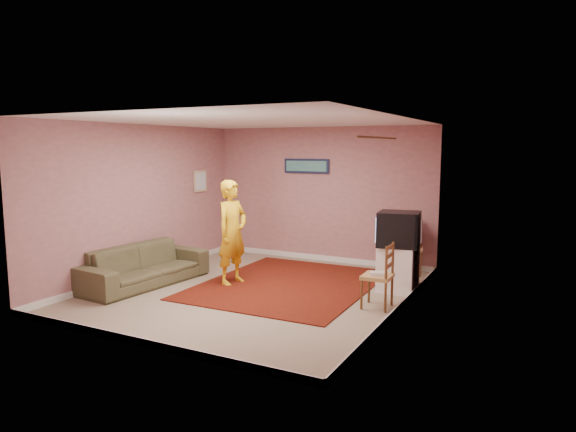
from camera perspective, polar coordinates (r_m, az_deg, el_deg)
The scene contains 26 objects.
ground at distance 8.04m, azimuth -3.66°, elevation -8.35°, with size 5.00×5.00×0.00m, color gray.
wall_back at distance 9.99m, azimuth 3.69°, elevation 2.39°, with size 4.50×0.02×2.60m, color #B27675.
wall_front at distance 5.81m, azimuth -16.59°, elevation -1.70°, with size 4.50×0.02×2.60m, color #B27675.
wall_left at distance 9.14m, azimuth -15.91°, elevation 1.62°, with size 0.02×5.00×2.60m, color #B27675.
wall_right at distance 6.90m, azimuth 12.48°, elevation -0.13°, with size 0.02×5.00×2.60m, color #B27675.
ceiling at distance 7.74m, azimuth -3.82°, elevation 10.50°, with size 4.50×5.00×0.02m, color white.
baseboard_back at distance 10.17m, azimuth 3.60°, elevation -4.65°, with size 4.50×0.02×0.10m, color silver.
baseboard_front at distance 6.13m, azimuth -16.07°, elevation -13.29°, with size 4.50×0.02×0.10m, color silver.
baseboard_left at distance 9.34m, azimuth -15.59°, elevation -6.02°, with size 0.02×5.00×0.10m, color silver.
baseboard_right at distance 7.18m, azimuth 12.11°, elevation -10.06°, with size 0.02×5.00×0.10m, color silver.
window at distance 6.02m, azimuth 10.25°, elevation 0.26°, with size 0.01×1.10×1.50m, color black.
curtain_sheer at distance 5.92m, azimuth 9.64°, elevation -1.81°, with size 0.01×0.75×2.10m, color white.
curtain_floral at distance 6.58m, azimuth 11.38°, elevation -0.91°, with size 0.01×0.35×2.10m, color silver.
curtain_rod at distance 5.99m, azimuth 10.04°, elevation 8.57°, with size 0.02×0.02×1.40m, color brown.
picture_back at distance 10.05m, azimuth 2.06°, elevation 5.57°, with size 0.95×0.04×0.28m.
picture_left at distance 10.32m, azimuth -9.73°, elevation 3.85°, with size 0.04×0.38×0.42m.
area_rug at distance 8.40m, azimuth 0.06°, elevation -7.56°, with size 2.58×3.23×0.02m, color #320E05.
tv_cabinet at distance 8.12m, azimuth 12.11°, elevation -5.75°, with size 0.56×0.51×0.71m, color white.
crt_tv at distance 8.00m, azimuth 12.19°, elevation -1.43°, with size 0.69×0.63×0.53m.
chair_a at distance 9.22m, azimuth 13.43°, elevation -2.78°, with size 0.51×0.49×0.51m.
dvd_player at distance 9.23m, azimuth 13.41°, elevation -3.19°, with size 0.32×0.23×0.05m, color #A5A5A9.
blue_throw at distance 9.19m, azimuth 13.46°, elevation -1.64°, with size 0.38×0.05×0.40m, color #85AFD9.
chair_b at distance 7.21m, azimuth 9.91°, elevation -5.76°, with size 0.40×0.42×0.49m.
game_console at distance 7.22m, azimuth 9.90°, elevation -6.30°, with size 0.20×0.14×0.04m, color white.
sofa at distance 8.65m, azimuth -15.67°, elevation -5.29°, with size 2.18×0.85×0.64m, color brown.
person at distance 8.35m, azimuth -6.21°, elevation -1.82°, with size 0.62×0.41×1.69m, color gold.
Camera 1 is at (4.00, -6.61, 2.21)m, focal length 32.00 mm.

